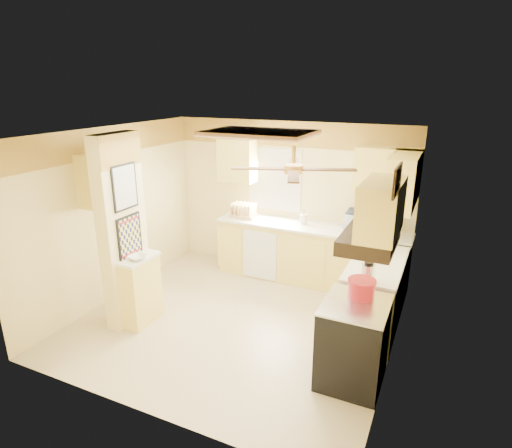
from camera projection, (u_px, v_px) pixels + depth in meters
The scene contains 34 objects.
floor at pixel (237, 320), 5.80m from camera, with size 4.00×4.00×0.00m, color tan.
ceiling at pixel (234, 133), 5.02m from camera, with size 4.00×4.00×0.00m, color white.
wall_back at pixel (289, 199), 7.05m from camera, with size 4.00×4.00×0.00m, color #F2DE94.
wall_front at pixel (137, 299), 3.77m from camera, with size 4.00×4.00×0.00m, color #F2DE94.
wall_left at pixel (114, 214), 6.20m from camera, with size 3.80×3.80×0.00m, color #F2DE94.
wall_right at pixel (400, 260), 4.61m from camera, with size 3.80×3.80×0.00m, color #F2DE94.
wallpaper_border at pixel (290, 134), 6.70m from camera, with size 4.00×0.02×0.40m, color #FFD34B.
partition_column at pixel (122, 232), 5.47m from camera, with size 0.20×0.70×2.50m, color #F2DE94.
partition_ledge at pixel (141, 291), 5.63m from camera, with size 0.25×0.55×0.90m, color #EAD45A.
ledge_top at pixel (138, 258), 5.49m from camera, with size 0.28×0.58×0.04m, color white.
lower_cabinets_back at pixel (310, 255), 6.84m from camera, with size 3.00×0.60×0.90m, color #EAD45A.
lower_cabinets_right at pixel (375, 296), 5.50m from camera, with size 0.60×1.40×0.90m, color #EAD45A.
countertop_back at pixel (311, 227), 6.68m from camera, with size 3.04×0.64×0.04m, color white.
countertop_right at pixel (378, 263), 5.35m from camera, with size 0.64×1.44×0.04m, color white.
dishwasher_panel at pixel (260, 255), 6.87m from camera, with size 0.58×0.02×0.80m, color white.
window at pixel (275, 180), 7.04m from camera, with size 0.92×0.02×1.02m.
upper_cab_back_left at pixel (238, 160), 7.04m from camera, with size 0.60×0.35×0.70m, color #EAD45A.
upper_cab_back_right at pixel (387, 172), 6.09m from camera, with size 0.90×0.35×0.70m, color #EAD45A.
upper_cab_right at pixel (403, 181), 5.57m from camera, with size 0.35×1.00×0.70m, color #EAD45A.
upper_cab_left_wall at pixel (106, 178), 5.73m from camera, with size 0.35×0.75×0.70m, color #EAD45A.
upper_cab_over_stove at pixel (381, 208), 3.99m from camera, with size 0.35×0.76×0.52m, color #EAD45A.
stove at pixel (353, 342), 4.52m from camera, with size 0.68×0.77×0.92m.
range_hood at pixel (369, 240), 4.12m from camera, with size 0.50×0.76×0.14m, color black.
poster_menu at pixel (125, 187), 5.24m from camera, with size 0.02×0.42×0.57m.
poster_nashville at pixel (130, 237), 5.44m from camera, with size 0.02×0.42×0.57m.
ceiling_light_panel at pixel (260, 133), 5.42m from camera, with size 1.35×0.95×0.06m.
ceiling_fan at pixel (293, 168), 4.08m from camera, with size 1.15×1.15×0.26m.
vent_grate at pixel (397, 180), 3.51m from camera, with size 0.02×0.40×0.25m, color black.
microwave at pixel (367, 223), 6.26m from camera, with size 0.59×0.40×0.33m, color white.
bowl at pixel (137, 258), 5.39m from camera, with size 0.22×0.22×0.05m, color white.
dutch_oven at pixel (362, 288), 4.48m from camera, with size 0.30×0.30×0.20m.
kettle at pixel (368, 272), 4.78m from camera, with size 0.15×0.15×0.23m.
dish_rack at pixel (243, 212), 7.10m from camera, with size 0.43×0.33×0.23m.
utensil_crock at pixel (303, 219), 6.77m from camera, with size 0.12×0.12×0.23m.
Camera 1 is at (2.37, -4.52, 3.06)m, focal length 30.00 mm.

